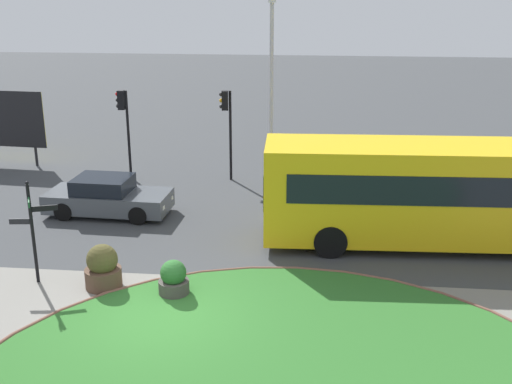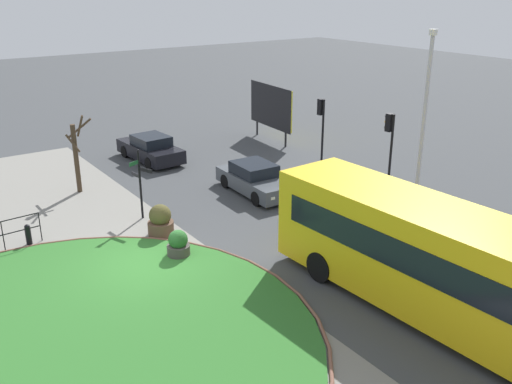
{
  "view_description": "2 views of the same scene",
  "coord_description": "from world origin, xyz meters",
  "px_view_note": "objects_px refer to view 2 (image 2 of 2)",
  "views": [
    {
      "loc": [
        3.66,
        -13.43,
        7.81
      ],
      "look_at": [
        1.94,
        3.37,
        2.24
      ],
      "focal_mm": 44.61,
      "sensor_mm": 36.0,
      "label": 1
    },
    {
      "loc": [
        15.95,
        -6.66,
        9.01
      ],
      "look_at": [
        1.31,
        3.62,
        2.31
      ],
      "focal_mm": 39.5,
      "sensor_mm": 36.0,
      "label": 2
    }
  ],
  "objects_px": {
    "traffic_light_far": "(321,119)",
    "planter_near_signpost": "(178,245)",
    "street_tree_bare": "(77,154)",
    "planter_kerbside": "(160,222)",
    "billboard_left": "(271,107)",
    "car_far_lane": "(256,179)",
    "car_near_lane": "(150,149)",
    "bus_yellow": "(442,263)",
    "lamppost_tall": "(424,116)",
    "traffic_light_near": "(389,136)",
    "signpost_directional": "(140,180)",
    "bollard_foreground": "(28,234)"
  },
  "relations": [
    {
      "from": "traffic_light_far",
      "to": "car_near_lane",
      "type": "bearing_deg",
      "value": 41.83
    },
    {
      "from": "car_far_lane",
      "to": "car_near_lane",
      "type": "bearing_deg",
      "value": -163.78
    },
    {
      "from": "traffic_light_far",
      "to": "lamppost_tall",
      "type": "distance_m",
      "value": 6.15
    },
    {
      "from": "car_far_lane",
      "to": "planter_near_signpost",
      "type": "bearing_deg",
      "value": -55.28
    },
    {
      "from": "car_far_lane",
      "to": "signpost_directional",
      "type": "bearing_deg",
      "value": -89.2
    },
    {
      "from": "car_far_lane",
      "to": "planter_kerbside",
      "type": "bearing_deg",
      "value": -70.42
    },
    {
      "from": "signpost_directional",
      "to": "traffic_light_far",
      "type": "relative_size",
      "value": 0.79
    },
    {
      "from": "bus_yellow",
      "to": "planter_near_signpost",
      "type": "xyz_separation_m",
      "value": [
        -7.57,
        -4.24,
        -1.27
      ]
    },
    {
      "from": "signpost_directional",
      "to": "car_far_lane",
      "type": "relative_size",
      "value": 0.66
    },
    {
      "from": "billboard_left",
      "to": "street_tree_bare",
      "type": "relative_size",
      "value": 1.22
    },
    {
      "from": "billboard_left",
      "to": "car_near_lane",
      "type": "bearing_deg",
      "value": -88.88
    },
    {
      "from": "signpost_directional",
      "to": "traffic_light_far",
      "type": "distance_m",
      "value": 9.9
    },
    {
      "from": "car_far_lane",
      "to": "traffic_light_far",
      "type": "distance_m",
      "value": 4.87
    },
    {
      "from": "street_tree_bare",
      "to": "planter_kerbside",
      "type": "bearing_deg",
      "value": 8.1
    },
    {
      "from": "bollard_foreground",
      "to": "car_near_lane",
      "type": "distance_m",
      "value": 10.67
    },
    {
      "from": "bus_yellow",
      "to": "traffic_light_far",
      "type": "bearing_deg",
      "value": -29.14
    },
    {
      "from": "billboard_left",
      "to": "bollard_foreground",
      "type": "bearing_deg",
      "value": -63.26
    },
    {
      "from": "traffic_light_near",
      "to": "lamppost_tall",
      "type": "bearing_deg",
      "value": 168.66
    },
    {
      "from": "street_tree_bare",
      "to": "billboard_left",
      "type": "bearing_deg",
      "value": 99.72
    },
    {
      "from": "traffic_light_far",
      "to": "billboard_left",
      "type": "distance_m",
      "value": 6.43
    },
    {
      "from": "planter_near_signpost",
      "to": "billboard_left",
      "type": "bearing_deg",
      "value": 131.84
    },
    {
      "from": "planter_kerbside",
      "to": "lamppost_tall",
      "type": "bearing_deg",
      "value": 69.78
    },
    {
      "from": "car_near_lane",
      "to": "signpost_directional",
      "type": "bearing_deg",
      "value": 148.81
    },
    {
      "from": "billboard_left",
      "to": "street_tree_bare",
      "type": "bearing_deg",
      "value": -76.01
    },
    {
      "from": "traffic_light_near",
      "to": "street_tree_bare",
      "type": "height_order",
      "value": "traffic_light_near"
    },
    {
      "from": "planter_near_signpost",
      "to": "car_far_lane",
      "type": "bearing_deg",
      "value": 122.3
    },
    {
      "from": "car_far_lane",
      "to": "planter_near_signpost",
      "type": "distance_m",
      "value": 6.94
    },
    {
      "from": "traffic_light_far",
      "to": "planter_near_signpost",
      "type": "bearing_deg",
      "value": 111.94
    },
    {
      "from": "car_near_lane",
      "to": "traffic_light_near",
      "type": "relative_size",
      "value": 1.22
    },
    {
      "from": "lamppost_tall",
      "to": "street_tree_bare",
      "type": "distance_m",
      "value": 15.05
    },
    {
      "from": "billboard_left",
      "to": "lamppost_tall",
      "type": "bearing_deg",
      "value": -2.37
    },
    {
      "from": "billboard_left",
      "to": "planter_near_signpost",
      "type": "relative_size",
      "value": 4.33
    },
    {
      "from": "signpost_directional",
      "to": "planter_near_signpost",
      "type": "height_order",
      "value": "signpost_directional"
    },
    {
      "from": "bus_yellow",
      "to": "car_far_lane",
      "type": "relative_size",
      "value": 2.56
    },
    {
      "from": "lamppost_tall",
      "to": "traffic_light_far",
      "type": "bearing_deg",
      "value": -178.98
    },
    {
      "from": "traffic_light_near",
      "to": "lamppost_tall",
      "type": "xyz_separation_m",
      "value": [
        1.81,
        -0.1,
        1.23
      ]
    },
    {
      "from": "car_near_lane",
      "to": "billboard_left",
      "type": "xyz_separation_m",
      "value": [
        0.42,
        7.67,
        1.42
      ]
    },
    {
      "from": "bus_yellow",
      "to": "planter_near_signpost",
      "type": "height_order",
      "value": "bus_yellow"
    },
    {
      "from": "signpost_directional",
      "to": "billboard_left",
      "type": "height_order",
      "value": "billboard_left"
    },
    {
      "from": "signpost_directional",
      "to": "traffic_light_near",
      "type": "distance_m",
      "value": 10.78
    },
    {
      "from": "car_far_lane",
      "to": "street_tree_bare",
      "type": "bearing_deg",
      "value": -123.51
    },
    {
      "from": "planter_near_signpost",
      "to": "planter_kerbside",
      "type": "distance_m",
      "value": 2.02
    },
    {
      "from": "car_near_lane",
      "to": "planter_near_signpost",
      "type": "height_order",
      "value": "car_near_lane"
    },
    {
      "from": "bollard_foreground",
      "to": "planter_near_signpost",
      "type": "bearing_deg",
      "value": 45.02
    },
    {
      "from": "traffic_light_near",
      "to": "lamppost_tall",
      "type": "distance_m",
      "value": 2.19
    },
    {
      "from": "bus_yellow",
      "to": "planter_kerbside",
      "type": "relative_size",
      "value": 9.08
    },
    {
      "from": "bus_yellow",
      "to": "street_tree_bare",
      "type": "xyz_separation_m",
      "value": [
        -15.98,
        -4.85,
        0.08
      ]
    },
    {
      "from": "car_near_lane",
      "to": "billboard_left",
      "type": "bearing_deg",
      "value": -96.78
    },
    {
      "from": "bus_yellow",
      "to": "car_far_lane",
      "type": "distance_m",
      "value": 11.45
    },
    {
      "from": "lamppost_tall",
      "to": "street_tree_bare",
      "type": "xyz_separation_m",
      "value": [
        -10.11,
        -10.95,
        -2.15
      ]
    }
  ]
}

